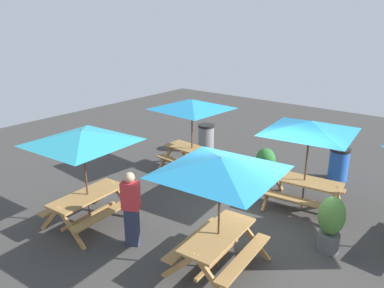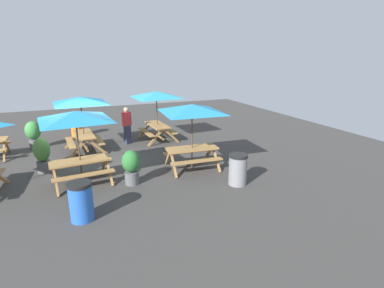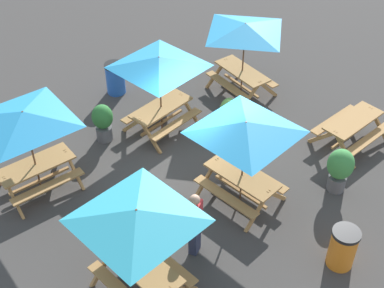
% 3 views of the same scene
% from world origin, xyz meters
% --- Properties ---
extents(ground_plane, '(25.95, 25.95, 0.00)m').
position_xyz_m(ground_plane, '(0.00, 0.00, 0.00)').
color(ground_plane, '#3D3A38').
rests_on(ground_plane, ground).
extents(picnic_table_0, '(2.81, 2.81, 2.34)m').
position_xyz_m(picnic_table_0, '(-0.32, -1.74, 1.99)').
color(picnic_table_0, '#A87A44').
rests_on(picnic_table_0, ground).
extents(picnic_table_1, '(2.82, 2.82, 2.34)m').
position_xyz_m(picnic_table_1, '(3.27, 2.11, 1.99)').
color(picnic_table_1, '#A87A44').
rests_on(picnic_table_1, ground).
extents(picnic_table_2, '(2.82, 2.82, 2.34)m').
position_xyz_m(picnic_table_2, '(3.38, -1.89, 1.99)').
color(picnic_table_2, '#A87A44').
rests_on(picnic_table_2, ground).
extents(picnic_table_3, '(2.82, 2.82, 2.34)m').
position_xyz_m(picnic_table_3, '(-0.02, 1.61, 1.99)').
color(picnic_table_3, '#A87A44').
rests_on(picnic_table_3, ground).
extents(trash_bin_blue, '(0.59, 0.59, 0.98)m').
position_xyz_m(trash_bin_blue, '(-0.43, -4.09, 0.49)').
color(trash_bin_blue, blue).
rests_on(trash_bin_blue, ground).
extents(trash_bin_gray, '(0.59, 0.59, 0.98)m').
position_xyz_m(trash_bin_gray, '(4.17, -3.70, 0.49)').
color(trash_bin_gray, gray).
rests_on(trash_bin_gray, ground).
extents(trash_bin_orange, '(0.59, 0.59, 0.98)m').
position_xyz_m(trash_bin_orange, '(-0.22, 4.35, 0.49)').
color(trash_bin_orange, orange).
rests_on(trash_bin_orange, ground).
extents(potted_plant_0, '(0.64, 0.64, 1.19)m').
position_xyz_m(potted_plant_0, '(-2.01, 2.92, 0.68)').
color(potted_plant_0, '#59595B').
rests_on(potted_plant_0, ground).
extents(potted_plant_1, '(0.56, 0.56, 1.10)m').
position_xyz_m(potted_plant_1, '(1.12, -2.42, 0.61)').
color(potted_plant_1, '#59595B').
rests_on(potted_plant_1, ground).
extents(potted_plant_2, '(0.54, 0.54, 1.23)m').
position_xyz_m(potted_plant_2, '(-1.48, -0.30, 0.67)').
color(potted_plant_2, '#59595B').
rests_on(potted_plant_2, ground).
extents(person_standing, '(0.42, 0.36, 1.67)m').
position_xyz_m(person_standing, '(1.85, 2.07, 0.89)').
color(person_standing, '#2D334C').
rests_on(person_standing, ground).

